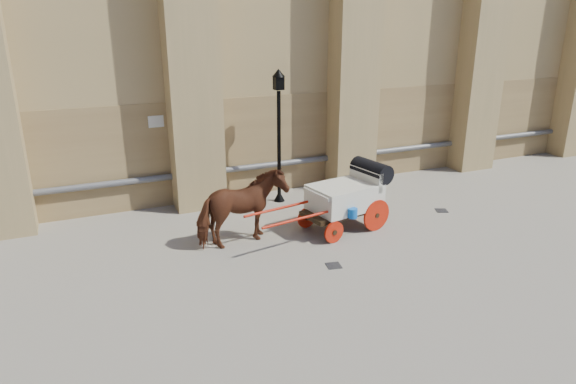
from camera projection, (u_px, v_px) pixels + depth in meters
name	position (u px, v px, depth m)	size (l,w,h in m)	color
ground	(279.00, 249.00, 12.24)	(90.00, 90.00, 0.00)	gray
horse	(242.00, 209.00, 12.20)	(0.98, 2.16, 1.82)	#622D18
carriage	(349.00, 194.00, 13.19)	(3.97, 1.69, 1.69)	black
street_lamp	(279.00, 133.00, 14.69)	(0.36, 0.36, 3.87)	black
drain_grate_near	(334.00, 266.00, 11.40)	(0.32, 0.32, 0.01)	black
drain_grate_far	(441.00, 211.00, 14.59)	(0.32, 0.32, 0.01)	black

